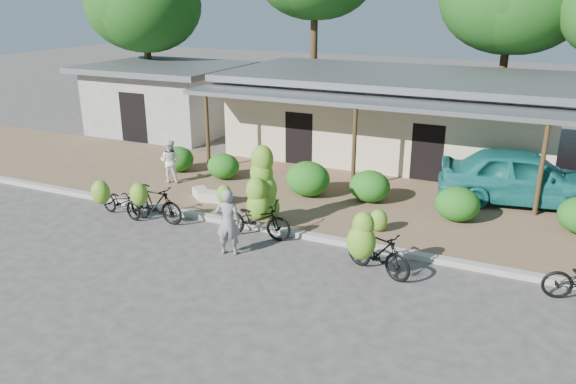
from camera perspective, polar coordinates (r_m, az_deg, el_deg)
name	(u,v)px	position (r m, az deg, el deg)	size (l,w,h in m)	color
ground	(271,268)	(13.61, -1.70, -7.76)	(100.00, 100.00, 0.00)	#42403D
sidewalk	(341,201)	(17.83, 5.44, -0.89)	(60.00, 6.00, 0.12)	#836446
curb	(304,235)	(15.22, 1.65, -4.39)	(60.00, 0.25, 0.15)	#A8A399
shop_main	(393,115)	(22.87, 10.61, 7.73)	(13.00, 8.50, 3.35)	beige
shop_grey	(167,97)	(27.70, -12.24, 9.39)	(7.00, 6.00, 3.15)	#AAA9A4
tree_back_left	(142,3)	(30.64, -14.61, 18.07)	(5.81, 5.74, 8.02)	#46351C
hedge_0	(178,159)	(20.83, -11.12, 3.31)	(1.17, 1.05, 0.91)	#166318
hedge_1	(223,166)	(19.73, -6.58, 2.62)	(1.14, 1.03, 0.89)	#166318
hedge_2	(308,179)	(17.89, 2.03, 1.35)	(1.42, 1.28, 1.11)	#166318
hedge_3	(370,186)	(17.56, 8.31, 0.59)	(1.26, 1.14, 0.99)	#166318
hedge_4	(457,204)	(16.62, 16.82, -1.17)	(1.26, 1.13, 0.98)	#166318
bike_far_left	(117,200)	(17.16, -16.94, -0.82)	(1.76, 1.33, 1.28)	black
bike_left	(153,203)	(16.46, -13.52, -1.06)	(1.84, 1.15, 1.37)	black
bike_center	(259,202)	(15.18, -3.00, -1.04)	(2.06, 1.30, 2.44)	black
bike_right	(373,248)	(13.10, 8.67, -5.61)	(1.88, 1.46, 1.71)	black
loose_banana_a	(224,194)	(17.32, -6.50, -0.25)	(0.49, 0.42, 0.61)	#72A429
loose_banana_b	(270,207)	(16.07, -1.81, -1.55)	(0.56, 0.48, 0.70)	#72A429
loose_banana_c	(378,220)	(15.43, 9.17, -2.86)	(0.50, 0.43, 0.63)	#72A429
sack_near	(213,196)	(17.66, -7.63, -0.45)	(0.85, 0.40, 0.30)	beige
sack_far	(201,193)	(18.02, -8.79, -0.13)	(0.75, 0.38, 0.28)	beige
vendor	(228,222)	(14.07, -6.12, -3.06)	(0.63, 0.41, 1.73)	gray
bystander	(170,161)	(19.58, -11.89, 3.10)	(0.72, 0.56, 1.48)	white
teal_van	(523,177)	(18.58, 22.76, 1.45)	(2.00, 4.97, 1.69)	#19736E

